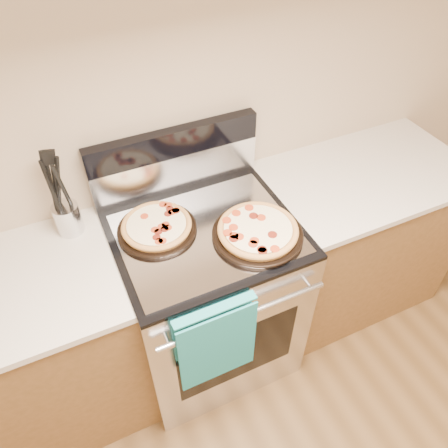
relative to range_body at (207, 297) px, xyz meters
name	(u,v)px	position (x,y,z in m)	size (l,w,h in m)	color
wall_back	(166,97)	(0.00, 0.35, 0.90)	(4.00, 4.00, 0.00)	#C3A98D
range_body	(207,297)	(0.00, 0.00, 0.00)	(0.76, 0.68, 0.90)	#B7B7BC
oven_window	(238,354)	(0.00, -0.34, 0.00)	(0.56, 0.01, 0.40)	black
cooktop	(204,231)	(0.00, 0.00, 0.46)	(0.76, 0.68, 0.02)	black
backsplash_lower	(176,171)	(0.00, 0.31, 0.56)	(0.76, 0.06, 0.18)	silver
backsplash_upper	(174,142)	(0.00, 0.31, 0.71)	(0.76, 0.06, 0.12)	black
oven_handle	(244,315)	(0.00, -0.38, 0.35)	(0.03, 0.03, 0.70)	silver
dish_towel	(216,341)	(-0.12, -0.38, 0.25)	(0.32, 0.05, 0.42)	teal
foil_sheet	(207,234)	(0.00, -0.03, 0.47)	(0.70, 0.55, 0.01)	gray
cabinet_left	(19,364)	(-0.88, 0.03, -0.01)	(1.00, 0.62, 0.88)	brown
cabinet_right	(350,240)	(0.88, 0.03, -0.01)	(1.00, 0.62, 0.88)	brown
countertop_right	(369,175)	(0.88, 0.03, 0.45)	(1.02, 0.64, 0.03)	beige
pepperoni_pizza_back	(157,227)	(-0.18, 0.07, 0.50)	(0.32, 0.32, 0.04)	#B47837
pepperoni_pizza_front	(258,231)	(0.18, -0.13, 0.50)	(0.36, 0.36, 0.05)	#B47837
utensil_crock	(68,218)	(-0.50, 0.24, 0.53)	(0.11, 0.11, 0.13)	silver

